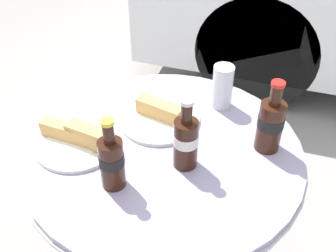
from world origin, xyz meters
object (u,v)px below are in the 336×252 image
(cola_bottle_right, at_px, (112,161))
(lunch_plate_far, at_px, (78,139))
(drinking_glass, at_px, (222,88))
(cola_bottle_left, at_px, (271,123))
(lunch_plate_near, at_px, (159,116))
(cola_bottle_center, at_px, (186,141))
(bistro_table, at_px, (164,180))

(cola_bottle_right, xyz_separation_m, lunch_plate_far, (-0.16, 0.11, -0.06))
(cola_bottle_right, distance_m, drinking_glass, 0.46)
(cola_bottle_left, distance_m, lunch_plate_near, 0.34)
(cola_bottle_left, bearing_deg, lunch_plate_far, -163.18)
(cola_bottle_left, relative_size, lunch_plate_near, 0.89)
(cola_bottle_left, xyz_separation_m, lunch_plate_near, (-0.33, 0.02, -0.07))
(cola_bottle_right, relative_size, lunch_plate_near, 0.84)
(cola_bottle_center, bearing_deg, bistro_table, 150.50)
(cola_bottle_left, height_order, cola_bottle_right, cola_bottle_left)
(cola_bottle_left, bearing_deg, bistro_table, -161.08)
(cola_bottle_center, bearing_deg, cola_bottle_left, 34.35)
(cola_bottle_left, bearing_deg, cola_bottle_center, -145.65)
(cola_bottle_center, bearing_deg, lunch_plate_near, 128.69)
(bistro_table, distance_m, cola_bottle_right, 0.28)
(cola_bottle_right, distance_m, lunch_plate_far, 0.20)
(cola_bottle_left, height_order, cola_bottle_center, cola_bottle_left)
(cola_bottle_right, relative_size, drinking_glass, 1.46)
(cola_bottle_right, bearing_deg, lunch_plate_near, 84.93)
(cola_bottle_center, distance_m, lunch_plate_far, 0.32)
(cola_bottle_left, distance_m, lunch_plate_far, 0.54)
(cola_bottle_right, xyz_separation_m, lunch_plate_near, (0.03, 0.29, -0.07))
(cola_bottle_right, bearing_deg, bistro_table, 65.25)
(lunch_plate_near, bearing_deg, cola_bottle_left, -3.96)
(drinking_glass, height_order, lunch_plate_far, drinking_glass)
(cola_bottle_center, distance_m, drinking_glass, 0.30)
(lunch_plate_near, height_order, lunch_plate_far, lunch_plate_far)
(drinking_glass, xyz_separation_m, lunch_plate_far, (-0.34, -0.31, -0.04))
(lunch_plate_far, bearing_deg, lunch_plate_near, 44.04)
(bistro_table, xyz_separation_m, cola_bottle_center, (0.07, -0.04, 0.21))
(cola_bottle_left, distance_m, cola_bottle_center, 0.24)
(cola_bottle_center, height_order, lunch_plate_far, cola_bottle_center)
(bistro_table, xyz_separation_m, cola_bottle_right, (-0.08, -0.17, 0.21))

